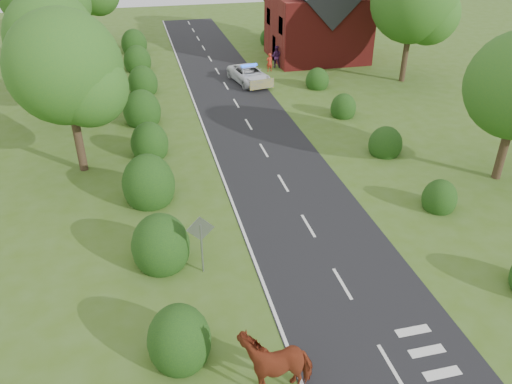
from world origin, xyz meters
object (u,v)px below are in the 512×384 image
object	(u,v)px
road_sign	(201,236)
cow	(276,362)
pedestrian_purple	(276,57)
pedestrian_red	(269,62)
police_van	(249,75)

from	to	relation	value
road_sign	cow	size ratio (longest dim) A/B	1.03
pedestrian_purple	road_sign	bearing A→B (deg)	90.92
pedestrian_red	cow	bearing A→B (deg)	67.11
police_van	pedestrian_purple	size ratio (longest dim) A/B	2.77
cow	police_van	xyz separation A→B (m)	(5.61, 28.08, -0.21)
police_van	pedestrian_purple	world-z (taller)	pedestrian_purple
road_sign	police_van	bearing A→B (deg)	72.74
police_van	road_sign	bearing A→B (deg)	-118.15
police_van	pedestrian_purple	bearing A→B (deg)	37.84
road_sign	cow	xyz separation A→B (m)	(1.34, -5.69, -0.78)
road_sign	police_van	size ratio (longest dim) A/B	0.49
police_van	pedestrian_red	distance (m)	3.54
cow	pedestrian_red	bearing A→B (deg)	165.24
road_sign	pedestrian_purple	world-z (taller)	road_sign
pedestrian_red	pedestrian_purple	bearing A→B (deg)	-138.31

